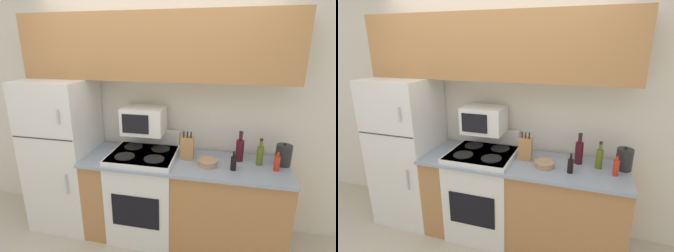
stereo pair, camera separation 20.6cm
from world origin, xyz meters
TOP-DOWN VIEW (x-y plane):
  - ground_plane at (0.00, 0.00)m, footprint 12.00×12.00m
  - wall_back at (0.00, 0.66)m, footprint 8.00×0.05m
  - lower_cabinets at (0.34, 0.30)m, footprint 1.99×0.64m
  - refrigerator at (-0.99, 0.31)m, footprint 0.67×0.65m
  - upper_cabinets at (0.00, 0.47)m, footprint 2.66×0.32m
  - stove at (-0.07, 0.29)m, footprint 0.66×0.62m
  - microwave at (-0.10, 0.42)m, footprint 0.42×0.31m
  - knife_block at (0.37, 0.34)m, footprint 0.13×0.09m
  - bowl at (0.57, 0.23)m, footprint 0.19×0.19m
  - bottle_wine_red at (0.87, 0.40)m, footprint 0.08×0.08m
  - bottle_olive_oil at (1.05, 0.35)m, footprint 0.06×0.06m
  - bottle_soy_sauce at (0.81, 0.18)m, footprint 0.05×0.05m
  - bottle_hot_sauce at (1.19, 0.25)m, footprint 0.05×0.05m
  - kettle at (1.27, 0.39)m, footprint 0.14×0.14m

SIDE VIEW (x-z plane):
  - ground_plane at x=0.00m, z-range 0.00..0.00m
  - lower_cabinets at x=0.34m, z-range 0.00..0.89m
  - stove at x=-0.07m, z-range -0.06..1.03m
  - refrigerator at x=-0.99m, z-range 0.00..1.64m
  - bowl at x=0.57m, z-range 0.89..0.95m
  - bottle_soy_sauce at x=0.81m, z-range 0.87..1.05m
  - bottle_hot_sauce at x=1.19m, z-range 0.87..1.07m
  - kettle at x=1.27m, z-range 0.88..1.10m
  - bottle_olive_oil at x=1.05m, z-range 0.86..1.12m
  - knife_block at x=0.37m, z-range 0.86..1.15m
  - bottle_wine_red at x=0.87m, z-range 0.86..1.16m
  - microwave at x=-0.10m, z-range 1.10..1.37m
  - wall_back at x=0.00m, z-range 0.00..2.55m
  - upper_cabinets at x=0.00m, z-range 1.64..2.27m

